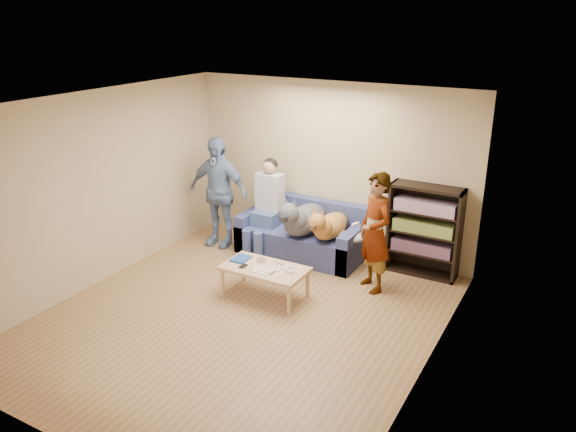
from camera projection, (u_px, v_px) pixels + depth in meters
The scene contains 27 objects.
ground at pixel (240, 318), 6.86m from camera, with size 5.00×5.00×0.00m, color olive.
ceiling at pixel (233, 105), 5.96m from camera, with size 5.00×5.00×0.00m, color white.
wall_back at pixel (330, 168), 8.46m from camera, with size 4.50×4.50×0.00m, color tan.
wall_front at pixel (56, 317), 4.36m from camera, with size 4.50×4.50×0.00m, color tan.
wall_left at pixel (96, 190), 7.44m from camera, with size 5.00×5.00×0.00m, color tan.
wall_right at pixel (431, 259), 5.38m from camera, with size 5.00×5.00×0.00m, color tan.
blanket at pixel (351, 237), 8.02m from camera, with size 0.40×0.34×0.14m, color #ADADB2.
person_standing_right at pixel (375, 233), 7.32m from camera, with size 0.59×0.39×1.62m, color gray.
person_standing_left at pixel (218, 192), 8.75m from camera, with size 1.03×0.43×1.75m, color #7B93C5.
held_controller at pixel (355, 224), 7.20m from camera, with size 0.04×0.11×0.03m, color white.
notebook_blue at pixel (241, 259), 7.47m from camera, with size 0.20×0.26×0.03m, color #1C459C.
papers at pixel (264, 270), 7.14m from camera, with size 0.26×0.20×0.01m, color white.
magazine at pixel (267, 269), 7.14m from camera, with size 0.22×0.17×0.01m, color beige.
camera_silver at pixel (262, 260), 7.39m from camera, with size 0.11×0.06×0.05m, color silver.
controller_a at pixel (287, 268), 7.20m from camera, with size 0.04×0.13×0.03m, color white.
controller_b at pixel (290, 271), 7.09m from camera, with size 0.09×0.06×0.03m, color silver.
headphone_cup_a at pixel (277, 270), 7.14m from camera, with size 0.07×0.07×0.02m, color white.
headphone_cup_b at pixel (280, 268), 7.20m from camera, with size 0.07×0.07×0.02m, color white.
pen_orange at pixel (257, 271), 7.12m from camera, with size 0.01×0.01×0.14m, color #C1681B.
pen_black at pixel (280, 264), 7.34m from camera, with size 0.01×0.01×0.14m, color black.
wallet at pixel (243, 266), 7.26m from camera, with size 0.07×0.12×0.01m, color black.
sofa at pixel (302, 237), 8.59m from camera, with size 1.90×0.85×0.82m.
person_seated at pixel (267, 203), 8.57m from camera, with size 0.40×0.73×1.47m.
dog_gray at pixel (302, 219), 8.22m from camera, with size 0.47×1.28×0.68m.
dog_tan at pixel (328, 226), 8.07m from camera, with size 0.39×1.15×0.56m.
coffee_table at pixel (265, 270), 7.26m from camera, with size 1.10×0.60×0.42m.
bookshelf at pixel (424, 229), 7.82m from camera, with size 1.00×0.34×1.30m.
Camera 1 is at (3.44, -4.95, 3.55)m, focal length 35.00 mm.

